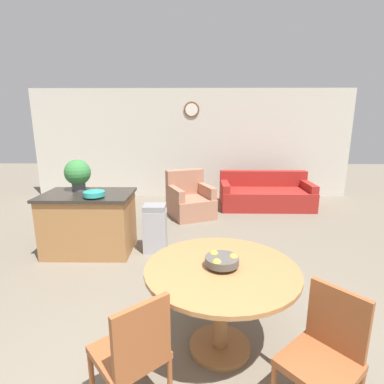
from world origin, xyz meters
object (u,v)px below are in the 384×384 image
at_px(dining_chair_near_left, 134,351).
at_px(armchair, 190,201).
at_px(dining_chair_near_right, 326,351).
at_px(trash_bin, 155,228).
at_px(couch, 265,195).
at_px(potted_plant, 78,173).
at_px(kitchen_island, 90,223).
at_px(teal_bowl, 94,194).
at_px(dining_table, 221,287).
at_px(fruit_bowl, 222,260).

xyz_separation_m(dining_chair_near_left, armchair, (0.27, 4.37, -0.21)).
bearing_deg(dining_chair_near_right, trash_bin, -11.80).
bearing_deg(couch, dining_chair_near_left, -111.05).
distance_m(dining_chair_near_left, potted_plant, 3.20).
bearing_deg(kitchen_island, dining_chair_near_right, -46.96).
xyz_separation_m(dining_chair_near_left, teal_bowl, (-1.00, 2.35, 0.45)).
distance_m(dining_chair_near_left, teal_bowl, 2.60).
bearing_deg(dining_chair_near_right, armchair, -28.33).
height_order(kitchen_island, trash_bin, kitchen_island).
relative_size(dining_chair_near_left, trash_bin, 1.25).
height_order(dining_chair_near_left, dining_chair_near_right, same).
xyz_separation_m(dining_table, dining_chair_near_left, (-0.61, -0.62, -0.09)).
height_order(dining_chair_near_left, trash_bin, dining_chair_near_left).
distance_m(dining_chair_near_right, trash_bin, 2.99).
height_order(dining_table, potted_plant, potted_plant).
distance_m(dining_chair_near_right, kitchen_island, 3.55).
distance_m(dining_table, trash_bin, 2.18).
xyz_separation_m(potted_plant, trash_bin, (1.17, -0.18, -0.80)).
bearing_deg(dining_chair_near_left, couch, 27.80).
height_order(dining_table, teal_bowl, teal_bowl).
bearing_deg(dining_chair_near_left, teal_bowl, 72.40).
bearing_deg(fruit_bowl, dining_chair_near_right, -44.53).
bearing_deg(kitchen_island, dining_chair_near_left, -65.34).
xyz_separation_m(kitchen_island, armchair, (1.46, 1.77, -0.15)).
bearing_deg(trash_bin, dining_chair_near_right, -61.11).
bearing_deg(kitchen_island, fruit_bowl, -47.75).
xyz_separation_m(dining_chair_near_right, fruit_bowl, (-0.62, 0.61, 0.33)).
relative_size(teal_bowl, armchair, 0.26).
height_order(dining_chair_near_right, couch, dining_chair_near_right).
distance_m(teal_bowl, armchair, 2.47).
distance_m(fruit_bowl, teal_bowl, 2.37).
bearing_deg(kitchen_island, couch, 37.40).
xyz_separation_m(dining_chair_near_left, couch, (1.98, 5.03, -0.24)).
bearing_deg(dining_table, teal_bowl, 132.86).
relative_size(potted_plant, armchair, 0.42).
relative_size(kitchen_island, trash_bin, 1.79).
distance_m(dining_table, kitchen_island, 2.68).
relative_size(fruit_bowl, trash_bin, 0.38).
xyz_separation_m(dining_chair_near_right, trash_bin, (-1.44, 2.61, -0.15)).
bearing_deg(potted_plant, armchair, 43.32).
bearing_deg(potted_plant, teal_bowl, -49.66).
bearing_deg(fruit_bowl, armchair, 95.14).
relative_size(dining_chair_near_right, kitchen_island, 0.70).
distance_m(couch, armchair, 1.83).
bearing_deg(dining_chair_near_left, fruit_bowl, 4.81).
distance_m(potted_plant, trash_bin, 1.43).
bearing_deg(armchair, couch, -1.73).
height_order(dining_chair_near_left, potted_plant, potted_plant).
bearing_deg(fruit_bowl, dining_table, -15.59).
bearing_deg(teal_bowl, potted_plant, 130.34).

